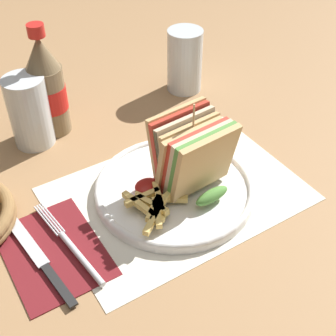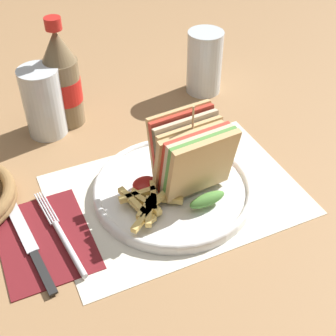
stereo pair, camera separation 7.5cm
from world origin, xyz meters
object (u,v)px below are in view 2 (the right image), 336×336
(glass_near, at_px, (204,62))
(coke_bottle_near, at_px, (62,81))
(glass_far, at_px, (44,106))
(plate_main, at_px, (173,189))
(fork, at_px, (64,239))
(knife, at_px, (29,243))
(club_sandwich, at_px, (190,157))

(glass_near, bearing_deg, coke_bottle_near, 178.68)
(coke_bottle_near, bearing_deg, glass_far, -157.57)
(plate_main, relative_size, fork, 1.36)
(plate_main, height_order, knife, plate_main)
(club_sandwich, height_order, knife, club_sandwich)
(plate_main, bearing_deg, club_sandwich, -14.17)
(club_sandwich, bearing_deg, plate_main, 165.83)
(club_sandwich, relative_size, glass_far, 1.13)
(fork, height_order, knife, fork)
(coke_bottle_near, height_order, glass_near, coke_bottle_near)
(plate_main, xyz_separation_m, glass_near, (0.20, 0.27, 0.06))
(coke_bottle_near, distance_m, glass_near, 0.30)
(plate_main, distance_m, fork, 0.19)
(knife, relative_size, glass_far, 1.56)
(club_sandwich, relative_size, knife, 0.73)
(plate_main, relative_size, club_sandwich, 1.73)
(fork, height_order, coke_bottle_near, coke_bottle_near)
(glass_near, bearing_deg, fork, -142.50)
(club_sandwich, relative_size, fork, 0.79)
(glass_far, bearing_deg, coke_bottle_near, 22.43)
(fork, distance_m, glass_far, 0.29)
(club_sandwich, bearing_deg, knife, -178.57)
(coke_bottle_near, bearing_deg, knife, -115.68)
(knife, bearing_deg, coke_bottle_near, 58.00)
(glass_near, bearing_deg, knife, -147.12)
(coke_bottle_near, xyz_separation_m, glass_far, (-0.04, -0.02, -0.03))
(fork, relative_size, glass_near, 1.44)
(club_sandwich, height_order, coke_bottle_near, coke_bottle_near)
(coke_bottle_near, relative_size, glass_near, 1.59)
(coke_bottle_near, height_order, glass_far, coke_bottle_near)
(plate_main, distance_m, club_sandwich, 0.07)
(fork, distance_m, knife, 0.05)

